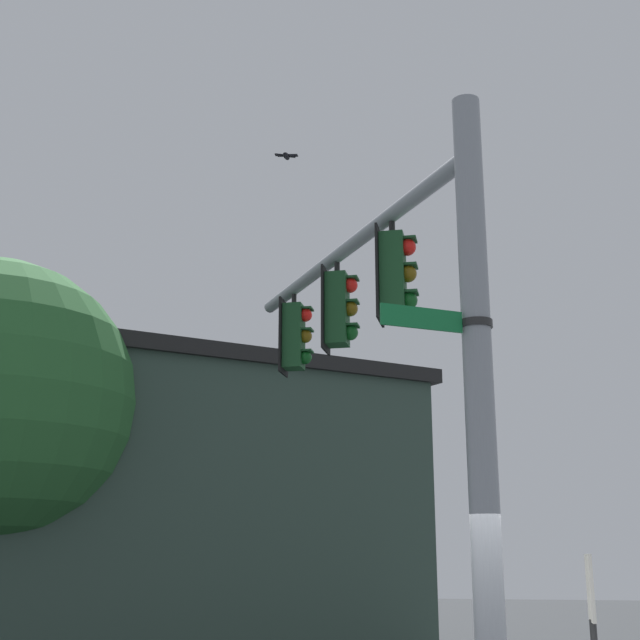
{
  "coord_description": "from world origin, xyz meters",
  "views": [
    {
      "loc": [
        9.03,
        0.25,
        2.09
      ],
      "look_at": [
        -3.49,
        -2.38,
        5.52
      ],
      "focal_mm": 49.88,
      "sensor_mm": 36.0,
      "label": 1
    }
  ],
  "objects_px": {
    "traffic_light_nearest_pole": "(395,274)",
    "traffic_light_mid_outer": "(295,336)",
    "street_name_sign": "(454,322)",
    "traffic_light_mid_inner": "(339,309)",
    "bird_flying": "(286,156)",
    "historical_marker": "(593,619)"
  },
  "relations": [
    {
      "from": "street_name_sign",
      "to": "traffic_light_mid_outer",
      "type": "bearing_deg",
      "value": -148.63
    },
    {
      "from": "traffic_light_nearest_pole",
      "to": "traffic_light_mid_outer",
      "type": "relative_size",
      "value": 1.0
    },
    {
      "from": "historical_marker",
      "to": "bird_flying",
      "type": "bearing_deg",
      "value": -103.44
    },
    {
      "from": "traffic_light_mid_outer",
      "to": "traffic_light_nearest_pole",
      "type": "bearing_deg",
      "value": 34.33
    },
    {
      "from": "traffic_light_nearest_pole",
      "to": "street_name_sign",
      "type": "distance_m",
      "value": 2.14
    },
    {
      "from": "street_name_sign",
      "to": "traffic_light_mid_inner",
      "type": "bearing_deg",
      "value": -150.07
    },
    {
      "from": "traffic_light_mid_outer",
      "to": "historical_marker",
      "type": "height_order",
      "value": "traffic_light_mid_outer"
    },
    {
      "from": "traffic_light_mid_inner",
      "to": "bird_flying",
      "type": "distance_m",
      "value": 2.67
    },
    {
      "from": "street_name_sign",
      "to": "traffic_light_nearest_pole",
      "type": "bearing_deg",
      "value": -154.23
    },
    {
      "from": "traffic_light_nearest_pole",
      "to": "traffic_light_mid_outer",
      "type": "bearing_deg",
      "value": -145.67
    },
    {
      "from": "traffic_light_nearest_pole",
      "to": "bird_flying",
      "type": "distance_m",
      "value": 3.5
    },
    {
      "from": "bird_flying",
      "to": "historical_marker",
      "type": "height_order",
      "value": "bird_flying"
    },
    {
      "from": "traffic_light_mid_inner",
      "to": "bird_flying",
      "type": "xyz_separation_m",
      "value": [
        -0.15,
        -0.83,
        2.53
      ]
    },
    {
      "from": "traffic_light_nearest_pole",
      "to": "historical_marker",
      "type": "relative_size",
      "value": 0.62
    },
    {
      "from": "historical_marker",
      "to": "traffic_light_mid_inner",
      "type": "bearing_deg",
      "value": -104.33
    },
    {
      "from": "traffic_light_mid_outer",
      "to": "historical_marker",
      "type": "distance_m",
      "value": 6.22
    },
    {
      "from": "traffic_light_nearest_pole",
      "to": "traffic_light_mid_outer",
      "type": "xyz_separation_m",
      "value": [
        -2.89,
        -1.97,
        0.0
      ]
    },
    {
      "from": "traffic_light_mid_inner",
      "to": "street_name_sign",
      "type": "bearing_deg",
      "value": 29.93
    },
    {
      "from": "street_name_sign",
      "to": "historical_marker",
      "type": "xyz_separation_m",
      "value": [
        -2.31,
        1.32,
        -3.02
      ]
    },
    {
      "from": "traffic_light_mid_outer",
      "to": "bird_flying",
      "type": "distance_m",
      "value": 2.85
    },
    {
      "from": "traffic_light_mid_inner",
      "to": "historical_marker",
      "type": "xyz_separation_m",
      "value": [
        0.79,
        3.11,
        -4.11
      ]
    },
    {
      "from": "traffic_light_nearest_pole",
      "to": "historical_marker",
      "type": "height_order",
      "value": "traffic_light_nearest_pole"
    }
  ]
}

